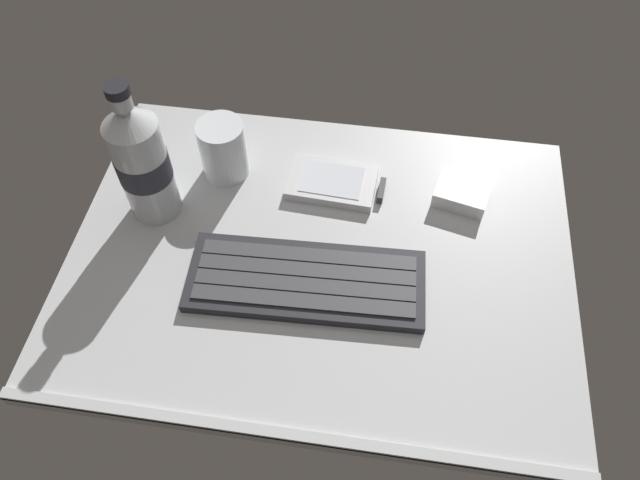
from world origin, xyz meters
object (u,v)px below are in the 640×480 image
Objects in this scene: charger_block at (462,193)px; water_bottle at (142,161)px; handheld_device at (337,183)px; juice_cup at (224,151)px; keyboard at (306,281)px.

water_bottle is at bearing -169.83° from charger_block.
charger_block reaches higher than handheld_device.
handheld_device is 16.11cm from juice_cup.
keyboard is 3.46× the size of juice_cup.
juice_cup is 1.21× the size of charger_block.
charger_block is (32.82, -0.57, -2.71)cm from juice_cup.
juice_cup is (-14.07, 17.03, 3.10)cm from keyboard.
juice_cup is (-15.78, 0.78, 3.18)cm from handheld_device.
keyboard is at bearing -138.72° from charger_block.
handheld_device is (1.70, 16.25, -0.08)cm from keyboard.
water_bottle reaches higher than keyboard.
juice_cup reaches higher than charger_block.
charger_block is at bearing -0.99° from juice_cup.
handheld_device is at bearing 84.03° from keyboard.
handheld_device is at bearing -2.82° from juice_cup.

